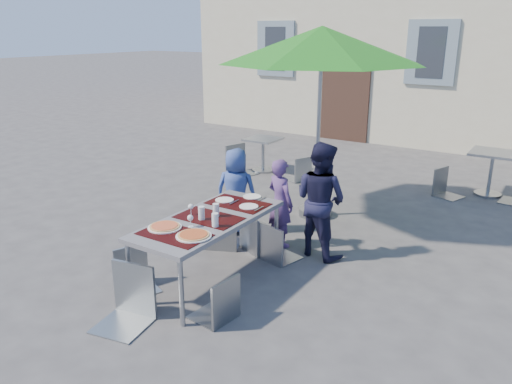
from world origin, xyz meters
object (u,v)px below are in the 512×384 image
Objects in this scene: child_0 at (236,191)px; bg_chair_l_1 at (447,166)px; chair_4 at (218,273)px; cafe_table_1 at (492,166)px; cafe_table_0 at (263,150)px; bg_chair_l_0 at (239,141)px; child_1 at (280,203)px; chair_3 at (132,245)px; chair_2 at (277,221)px; child_2 at (320,200)px; patio_umbrella at (322,46)px; pizza_near_left at (165,227)px; pizza_near_right at (194,235)px; bg_chair_r_0 at (300,154)px; chair_0 at (221,205)px; chair_1 at (256,210)px; dining_table at (209,223)px; chair_5 at (125,261)px.

child_0 is 1.33× the size of bg_chair_l_1.
chair_4 reaches higher than cafe_table_1.
cafe_table_1 is at bearing 11.14° from cafe_table_0.
child_0 reaches higher than bg_chair_l_0.
child_1 reaches higher than chair_3.
chair_2 is (0.20, -0.43, -0.06)m from child_1.
chair_3 is (-1.30, -1.87, -0.22)m from child_2.
bg_chair_l_1 is at bearing 55.28° from patio_umbrella.
bg_chair_l_1 is (1.32, 3.27, -0.06)m from child_1.
child_0 reaches higher than pizza_near_left.
chair_4 is at bearing -15.31° from pizza_near_right.
child_2 is (0.51, 1.79, -0.05)m from pizza_near_right.
cafe_table_1 is (2.68, 5.54, 0.02)m from chair_3.
chair_2 reaches higher than pizza_near_right.
chair_0 is at bearing -79.86° from bg_chair_r_0.
chair_1 is 0.89× the size of bg_chair_l_0.
cafe_table_0 is (-1.99, 1.67, -2.05)m from patio_umbrella.
child_1 is 0.40× the size of patio_umbrella.
pizza_near_right is 0.31× the size of child_1.
chair_3 reaches higher than dining_table.
dining_table is 2.13× the size of chair_4.
dining_table is 2.07× the size of bg_chair_l_1.
cafe_table_0 is at bearing 140.00° from patio_umbrella.
child_1 reaches higher than chair_4.
chair_2 is 4.05m from cafe_table_0.
chair_5 is at bearing 82.62° from child_2.
chair_0 reaches higher than bg_chair_l_1.
child_0 is at bearing -55.75° from bg_chair_l_0.
pizza_near_left is at bearing 171.54° from chair_4.
pizza_near_left is 0.33× the size of chair_5.
chair_2 reaches higher than dining_table.
child_0 reaches higher than cafe_table_0.
patio_umbrella is (-0.51, 3.09, 1.97)m from chair_4.
dining_table is 1.97× the size of chair_1.
child_1 is 1.99m from chair_3.
chair_3 is at bearing -69.15° from bg_chair_l_0.
chair_5 is (0.27, -1.85, 0.04)m from chair_0.
chair_3 is (-0.59, -1.51, -0.05)m from chair_1.
cafe_table_0 is 3.43m from bg_chair_l_1.
chair_5 is at bearing 101.36° from child_1.
bg_chair_r_0 reaches higher than pizza_near_left.
chair_4 is at bearing 98.60° from child_2.
pizza_near_right is at bearing 58.51° from chair_5.
patio_umbrella reaches higher than child_1.
child_1 is 2.36m from chair_5.
chair_0 is at bearing -121.00° from cafe_table_1.
chair_5 is (0.04, -0.59, -0.14)m from pizza_near_left.
bg_chair_l_0 is 1.21× the size of bg_chair_r_0.
chair_1 is (0.20, 1.41, -0.22)m from pizza_near_left.
bg_chair_l_0 is (-2.42, 2.54, 0.05)m from child_1.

